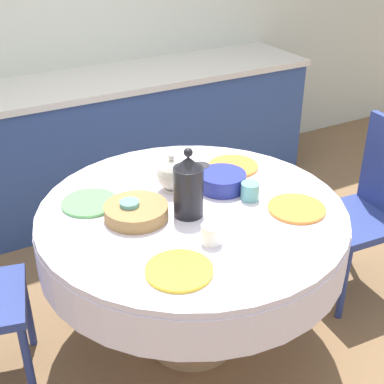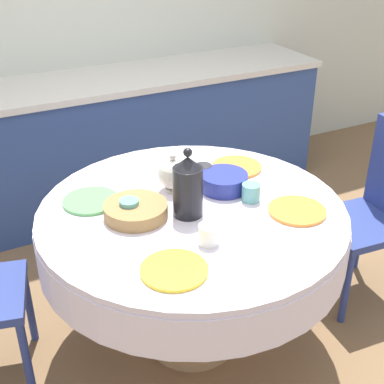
# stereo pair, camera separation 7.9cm
# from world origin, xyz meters

# --- Properties ---
(ground_plane) EXTENTS (12.00, 12.00, 0.00)m
(ground_plane) POSITION_xyz_m (0.00, 0.00, 0.00)
(ground_plane) COLOR brown
(wall_back) EXTENTS (7.00, 0.05, 2.60)m
(wall_back) POSITION_xyz_m (0.00, 1.82, 1.30)
(wall_back) COLOR beige
(wall_back) RESTS_ON ground_plane
(kitchen_counter) EXTENTS (3.24, 0.64, 0.90)m
(kitchen_counter) POSITION_xyz_m (0.00, 1.48, 0.45)
(kitchen_counter) COLOR #2D4784
(kitchen_counter) RESTS_ON ground_plane
(dining_table) EXTENTS (1.33, 1.33, 0.74)m
(dining_table) POSITION_xyz_m (0.00, 0.00, 0.62)
(dining_table) COLOR tan
(dining_table) RESTS_ON ground_plane
(chair_left) EXTENTS (0.43, 0.43, 0.95)m
(chair_left) POSITION_xyz_m (1.01, -0.08, 0.52)
(chair_left) COLOR navy
(chair_left) RESTS_ON ground_plane
(plate_near_left) EXTENTS (0.24, 0.24, 0.01)m
(plate_near_left) POSITION_xyz_m (-0.26, -0.36, 0.75)
(plate_near_left) COLOR yellow
(plate_near_left) RESTS_ON dining_table
(cup_near_left) EXTENTS (0.08, 0.08, 0.08)m
(cup_near_left) POSITION_xyz_m (-0.06, -0.26, 0.78)
(cup_near_left) COLOR white
(cup_near_left) RESTS_ON dining_table
(plate_near_right) EXTENTS (0.24, 0.24, 0.01)m
(plate_near_right) POSITION_xyz_m (0.38, -0.23, 0.75)
(plate_near_right) COLOR orange
(plate_near_right) RESTS_ON dining_table
(cup_near_right) EXTENTS (0.08, 0.08, 0.08)m
(cup_near_right) POSITION_xyz_m (0.26, -0.05, 0.78)
(cup_near_right) COLOR #5BA39E
(cup_near_right) RESTS_ON dining_table
(plate_far_left) EXTENTS (0.24, 0.24, 0.01)m
(plate_far_left) POSITION_xyz_m (-0.37, 0.25, 0.75)
(plate_far_left) COLOR #5BA85B
(plate_far_left) RESTS_ON dining_table
(cup_far_left) EXTENTS (0.08, 0.08, 0.08)m
(cup_far_left) POSITION_xyz_m (-0.26, 0.06, 0.78)
(cup_far_left) COLOR #5BA39E
(cup_far_left) RESTS_ON dining_table
(plate_far_right) EXTENTS (0.24, 0.24, 0.01)m
(plate_far_right) POSITION_xyz_m (0.37, 0.25, 0.75)
(plate_far_right) COLOR orange
(plate_far_right) RESTS_ON dining_table
(cup_far_right) EXTENTS (0.08, 0.08, 0.08)m
(cup_far_right) POSITION_xyz_m (0.16, 0.21, 0.78)
(cup_far_right) COLOR #28282D
(cup_far_right) RESTS_ON dining_table
(coffee_carafe) EXTENTS (0.12, 0.12, 0.30)m
(coffee_carafe) POSITION_xyz_m (-0.04, -0.03, 0.87)
(coffee_carafe) COLOR black
(coffee_carafe) RESTS_ON dining_table
(teapot) EXTENTS (0.19, 0.14, 0.18)m
(teapot) POSITION_xyz_m (0.00, 0.19, 0.82)
(teapot) COLOR silver
(teapot) RESTS_ON dining_table
(bread_basket) EXTENTS (0.27, 0.27, 0.06)m
(bread_basket) POSITION_xyz_m (-0.24, 0.05, 0.77)
(bread_basket) COLOR olive
(bread_basket) RESTS_ON dining_table
(fruit_bowl) EXTENTS (0.22, 0.22, 0.08)m
(fruit_bowl) POSITION_xyz_m (0.21, 0.09, 0.78)
(fruit_bowl) COLOR navy
(fruit_bowl) RESTS_ON dining_table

